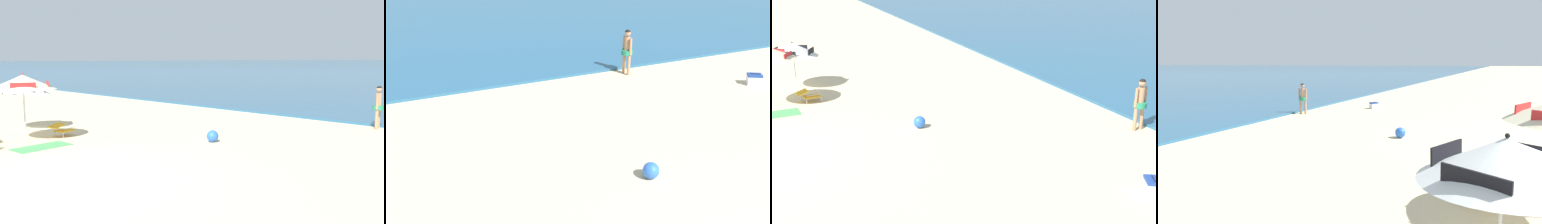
{
  "view_description": "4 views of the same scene",
  "coord_description": "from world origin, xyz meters",
  "views": [
    {
      "loc": [
        8.46,
        -4.46,
        2.8
      ],
      "look_at": [
        -1.7,
        5.74,
        0.92
      ],
      "focal_mm": 38.62,
      "sensor_mm": 36.0,
      "label": 1
    },
    {
      "loc": [
        -5.77,
        -1.81,
        5.87
      ],
      "look_at": [
        -1.8,
        7.46,
        1.17
      ],
      "focal_mm": 41.67,
      "sensor_mm": 36.0,
      "label": 2
    },
    {
      "loc": [
        13.76,
        1.3,
        5.45
      ],
      "look_at": [
        0.37,
        6.86,
        0.72
      ],
      "focal_mm": 45.06,
      "sensor_mm": 36.0,
      "label": 3
    },
    {
      "loc": [
        -11.54,
        2.47,
        2.79
      ],
      "look_at": [
        -1.93,
        7.22,
        1.07
      ],
      "focal_mm": 28.1,
      "sensor_mm": 36.0,
      "label": 4
    }
  ],
  "objects": [
    {
      "name": "cooler_box",
      "position": [
        5.91,
        9.43,
        0.2
      ],
      "size": [
        0.6,
        0.55,
        0.43
      ],
      "color": "white",
      "rests_on": "ground"
    },
    {
      "name": "person_standing_near_shore",
      "position": [
        2.24,
        12.23,
        1.0
      ],
      "size": [
        0.42,
        0.51,
        1.72
      ],
      "color": "tan",
      "rests_on": "ground"
    },
    {
      "name": "beach_ball",
      "position": [
        -0.68,
        5.7,
        0.2
      ],
      "size": [
        0.4,
        0.4,
        0.4
      ],
      "primitive_type": "sphere",
      "color": "blue",
      "rests_on": "ground"
    }
  ]
}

